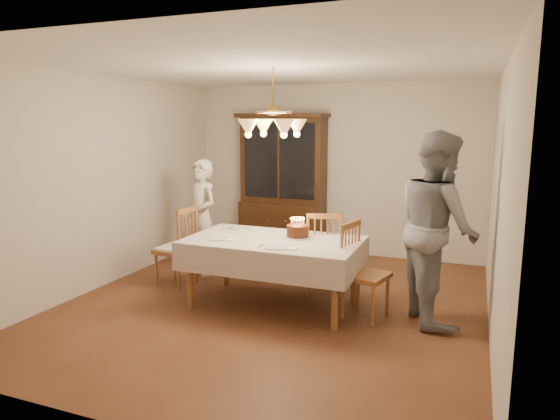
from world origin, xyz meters
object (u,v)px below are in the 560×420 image
at_px(china_hutch, 283,186).
at_px(chair_far_side, 324,257).
at_px(dining_table, 273,246).
at_px(birthday_cake, 297,232).
at_px(elderly_woman, 202,217).

distance_m(china_hutch, chair_far_side, 2.11).
bearing_deg(chair_far_side, china_hutch, 125.10).
height_order(dining_table, chair_far_side, chair_far_side).
distance_m(dining_table, birthday_cake, 0.31).
relative_size(dining_table, china_hutch, 0.88).
relative_size(china_hutch, birthday_cake, 7.20).
bearing_deg(chair_far_side, elderly_woman, 175.03).
relative_size(dining_table, chair_far_side, 1.90).
relative_size(chair_far_side, elderly_woman, 0.65).
bearing_deg(dining_table, elderly_woman, 150.75).
bearing_deg(birthday_cake, elderly_woman, 158.93).
bearing_deg(elderly_woman, dining_table, -0.32).
xyz_separation_m(chair_far_side, elderly_woman, (-1.74, 0.15, 0.33)).
bearing_deg(elderly_woman, china_hutch, 97.96).
distance_m(chair_far_side, birthday_cake, 0.62).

